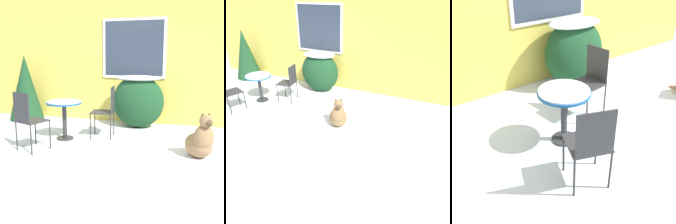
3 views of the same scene
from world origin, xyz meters
The scene contains 8 objects.
ground_plane centered at (0.00, 0.00, 0.00)m, with size 16.00×16.00×0.00m, color silver.
house_wall centered at (0.00, 2.20, 1.56)m, with size 8.00×0.10×3.10m.
shrub_left centered at (0.28, 1.72, 0.62)m, with size 1.14×0.76×1.16m.
evergreen_bush centered at (-2.58, 1.74, 0.80)m, with size 0.84×0.84×1.60m.
patio_table centered at (-0.90, 0.43, 0.59)m, with size 0.66×0.66×0.74m.
patio_chair_near_table centered at (-0.16, 0.77, 0.57)m, with size 0.48×0.48×1.01m.
patio_chair_far_side centered at (-1.17, -0.37, 0.57)m, with size 0.55×0.55×1.01m.
dog centered at (1.59, 0.10, 0.27)m, with size 0.59×0.68×0.75m.
Camera 2 is at (3.30, -3.75, 2.76)m, focal length 35.00 mm.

